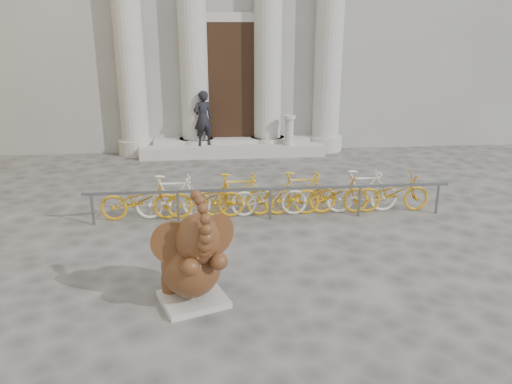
{
  "coord_description": "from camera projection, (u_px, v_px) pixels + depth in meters",
  "views": [
    {
      "loc": [
        -0.74,
        -6.81,
        4.01
      ],
      "look_at": [
        0.08,
        2.0,
        1.1
      ],
      "focal_mm": 35.0,
      "sensor_mm": 36.0,
      "label": 1
    }
  ],
  "objects": [
    {
      "name": "ground",
      "position": [
        263.0,
        299.0,
        7.75
      ],
      "size": [
        80.0,
        80.0,
        0.0
      ],
      "primitive_type": "plane",
      "color": "#474442",
      "rests_on": "ground"
    },
    {
      "name": "entrance_steps",
      "position": [
        233.0,
        149.0,
        16.59
      ],
      "size": [
        6.0,
        1.2,
        0.36
      ],
      "primitive_type": "cube",
      "color": "#A8A59E",
      "rests_on": "ground"
    },
    {
      "name": "elephant_statue",
      "position": [
        192.0,
        262.0,
        7.44
      ],
      "size": [
        1.27,
        1.5,
        1.89
      ],
      "rotation": [
        0.0,
        0.0,
        0.35
      ],
      "color": "#A8A59E",
      "rests_on": "ground"
    },
    {
      "name": "bike_rack",
      "position": [
        269.0,
        194.0,
        11.1
      ],
      "size": [
        8.0,
        0.53,
        1.0
      ],
      "color": "slate",
      "rests_on": "ground"
    },
    {
      "name": "pedestrian",
      "position": [
        203.0,
        118.0,
        16.08
      ],
      "size": [
        0.76,
        0.65,
        1.77
      ],
      "primitive_type": "imported",
      "rotation": [
        0.0,
        0.0,
        3.57
      ],
      "color": "black",
      "rests_on": "entrance_steps"
    },
    {
      "name": "balustrade_post",
      "position": [
        289.0,
        131.0,
        16.27
      ],
      "size": [
        0.4,
        0.4,
        0.97
      ],
      "color": "#A8A59E",
      "rests_on": "entrance_steps"
    }
  ]
}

